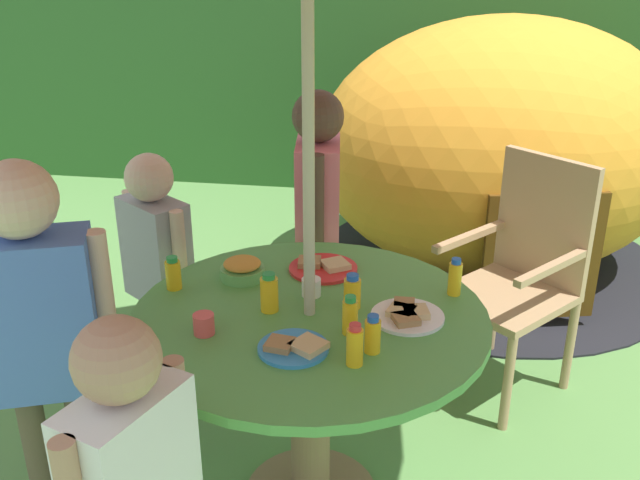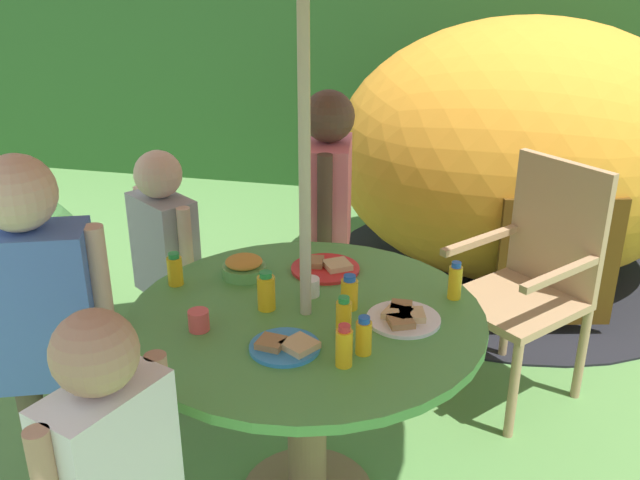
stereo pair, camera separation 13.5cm
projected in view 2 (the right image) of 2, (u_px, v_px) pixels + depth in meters
hedge_backdrop at (417, 63)px, 5.52m from camera, size 9.00×0.70×1.90m
garden_table at (306, 360)px, 2.35m from camera, size 1.15×1.15×0.76m
wooden_chair at (534, 273)px, 3.00m from camera, size 0.66×0.66×1.03m
dome_tent at (521, 153)px, 4.04m from camera, size 2.60×2.60×1.48m
potted_plant at (30, 255)px, 3.56m from camera, size 0.53×0.53×0.70m
child_in_pink_shirt at (328, 197)px, 3.09m from camera, size 0.23×0.43×1.29m
child_in_grey_shirt at (165, 246)px, 2.89m from camera, size 0.33×0.30×1.11m
child_in_blue_shirt at (37, 307)px, 2.14m from camera, size 0.42×0.30×1.32m
child_in_white_shirt at (111, 468)px, 1.66m from camera, size 0.26×0.37×1.14m
snack_bowl at (244, 267)px, 2.51m from camera, size 0.15×0.15×0.07m
plate_back_edge at (325, 267)px, 2.56m from camera, size 0.25×0.25×0.03m
plate_center_back at (286, 346)px, 2.07m from camera, size 0.21×0.21×0.03m
plate_mid_left at (403, 317)px, 2.23m from camera, size 0.23×0.23×0.03m
juice_bottle_near_left at (266, 292)px, 2.28m from camera, size 0.06×0.06×0.13m
juice_bottle_near_right at (455, 281)px, 2.35m from camera, size 0.04×0.04×0.13m
juice_bottle_far_left at (364, 336)px, 2.04m from camera, size 0.05×0.05×0.12m
juice_bottle_far_right at (344, 317)px, 2.14m from camera, size 0.05×0.05×0.13m
juice_bottle_center_front at (344, 347)px, 1.98m from camera, size 0.05×0.05×0.13m
juice_bottle_mid_right at (349, 293)px, 2.28m from camera, size 0.06×0.06×0.12m
juice_bottle_front_edge at (175, 270)px, 2.44m from camera, size 0.05×0.05×0.12m
cup_near at (310, 287)px, 2.38m from camera, size 0.06×0.06×0.06m
cup_far at (199, 320)px, 2.17m from camera, size 0.06×0.06×0.06m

